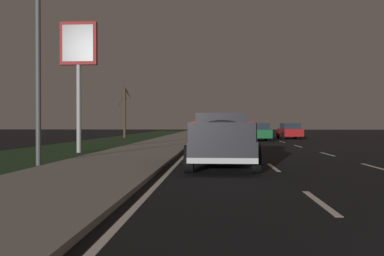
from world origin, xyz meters
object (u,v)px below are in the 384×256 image
Objects in this scene: sedan_blue at (216,131)px; street_light_near at (46,26)px; sedan_black at (215,137)px; sedan_green at (258,132)px; bare_tree_far at (125,111)px; sedan_red at (290,131)px; pickup_truck at (222,138)px; gas_price_sign at (79,55)px.

sedan_blue is 0.54× the size of street_light_near.
sedan_black is 13.86m from sedan_green.
sedan_blue is 10.64m from bare_tree_far.
sedan_blue is (-2.29, 7.27, 0.00)m from sedan_red.
sedan_black is 0.54× the size of street_light_near.
sedan_green is at bearing -121.44° from sedan_blue.
sedan_green is at bearing -115.47° from bare_tree_far.
sedan_green is (13.33, -3.78, 0.00)m from sedan_black.
sedan_blue is at bearing 0.36° from pickup_truck.
sedan_blue is at bearing 107.48° from sedan_red.
gas_price_sign is (-19.47, 14.36, 4.25)m from sedan_red.
pickup_truck is 26.61m from sedan_red.
sedan_blue is 0.66× the size of gas_price_sign.
sedan_black and sedan_blue have the same top height.
gas_price_sign is (6.17, 7.24, 4.06)m from pickup_truck.
pickup_truck reaches higher than sedan_black.
sedan_red is 5.79m from sedan_green.
pickup_truck reaches higher than sedan_red.
sedan_red is at bearing -27.37° from street_light_near.
sedan_red is 0.66× the size of gas_price_sign.
sedan_black and sedan_green have the same top height.
gas_price_sign is (-14.92, 10.79, 4.25)m from sedan_green.
street_light_near is at bearing 152.63° from sedan_red.
sedan_red is 17.10m from bare_tree_far.
sedan_red is at bearing -15.53° from pickup_truck.
bare_tree_far is (1.79, 16.89, 2.03)m from sedan_red.
sedan_black is at bearing -77.21° from gas_price_sign.
sedan_blue is 19.07m from gas_price_sign.
sedan_red and sedan_blue have the same top height.
sedan_black is 0.66× the size of gas_price_sign.
bare_tree_far is at bearing 25.86° from sedan_black.
bare_tree_far is (6.34, 13.31, 2.03)m from sedan_green.
bare_tree_far reaches higher than sedan_green.
sedan_black is at bearing 179.70° from sedan_blue.
sedan_red and sedan_black have the same top height.
bare_tree_far reaches higher than sedan_red.
sedan_blue is 1.00× the size of sedan_green.
bare_tree_far is at bearing 83.94° from sedan_red.
sedan_red is at bearing -96.06° from bare_tree_far.
pickup_truck is 1.22× the size of sedan_black.
sedan_green is 18.90m from gas_price_sign.
pickup_truck is 0.66× the size of street_light_near.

